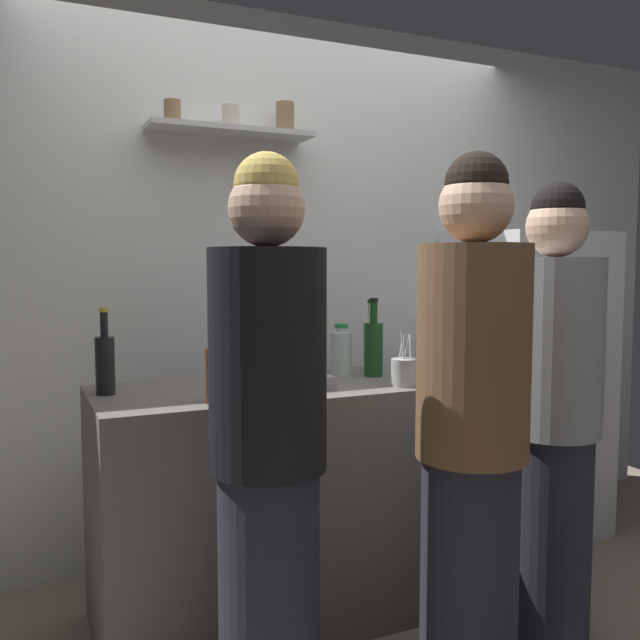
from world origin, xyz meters
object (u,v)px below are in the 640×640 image
baking_pan (283,382)px  wine_bottle_green_glass (373,347)px  wine_bottle_pale_glass (371,343)px  person_blonde (268,453)px  person_brown_jacket (472,442)px  person_grey_hoodie (552,422)px  utensil_holder (404,372)px  refrigerator (525,382)px  water_bottle_plastic (341,352)px  wine_bottle_dark_glass (105,362)px  wine_bottle_amber_glass (215,373)px

baking_pan → wine_bottle_green_glass: (0.45, 0.10, 0.10)m
baking_pan → wine_bottle_pale_glass: (0.54, 0.30, 0.09)m
person_blonde → person_brown_jacket: (0.60, -0.17, 0.01)m
wine_bottle_green_glass → person_grey_hoodie: size_ratio=0.20×
utensil_holder → wine_bottle_pale_glass: (0.10, 0.45, 0.06)m
refrigerator → utensil_holder: (-1.08, -0.53, 0.21)m
refrigerator → utensil_holder: 1.22m
person_grey_hoodie → water_bottle_plastic: bearing=149.6°
wine_bottle_pale_glass → person_brown_jacket: person_brown_jacket is taller
wine_bottle_green_glass → person_brown_jacket: person_brown_jacket is taller
person_grey_hoodie → wine_bottle_pale_glass: bearing=134.8°
refrigerator → wine_bottle_pale_glass: bearing=-175.1°
wine_bottle_pale_glass → water_bottle_plastic: size_ratio=1.42×
baking_pan → wine_bottle_dark_glass: wine_bottle_dark_glass is taller
wine_bottle_dark_glass → baking_pan: bearing=-13.5°
refrigerator → wine_bottle_amber_glass: bearing=-163.5°
wine_bottle_pale_glass → wine_bottle_amber_glass: wine_bottle_pale_glass is taller
refrigerator → wine_bottle_green_glass: bearing=-165.5°
wine_bottle_amber_glass → wine_bottle_dark_glass: (-0.32, 0.31, 0.01)m
wine_bottle_pale_glass → baking_pan: bearing=-151.4°
baking_pan → person_blonde: (-0.27, -0.56, -0.10)m
wine_bottle_pale_glass → person_brown_jacket: 1.07m
wine_bottle_green_glass → wine_bottle_dark_glass: (-1.08, 0.05, -0.01)m
utensil_holder → person_brown_jacket: (-0.11, -0.58, -0.12)m
person_grey_hoodie → baking_pan: bearing=172.9°
wine_bottle_pale_glass → water_bottle_plastic: wine_bottle_pale_glass is taller
baking_pan → utensil_holder: size_ratio=1.59×
wine_bottle_green_glass → water_bottle_plastic: (-0.11, 0.09, -0.03)m
baking_pan → water_bottle_plastic: bearing=29.0°
baking_pan → wine_bottle_pale_glass: size_ratio=1.09×
wine_bottle_green_glass → water_bottle_plastic: size_ratio=1.50×
wine_bottle_amber_glass → water_bottle_plastic: size_ratio=1.27×
utensil_holder → refrigerator: bearing=26.3°
person_grey_hoodie → wine_bottle_amber_glass: bearing=-172.1°
refrigerator → baking_pan: 1.58m
wine_bottle_amber_glass → water_bottle_plastic: wine_bottle_amber_glass is taller
baking_pan → person_grey_hoodie: size_ratio=0.20×
refrigerator → water_bottle_plastic: bearing=-170.8°
baking_pan → person_brown_jacket: (0.33, -0.73, -0.09)m
person_blonde → water_bottle_plastic: bearing=-88.7°
person_grey_hoodie → person_brown_jacket: bearing=-132.7°
wine_bottle_pale_glass → wine_bottle_green_glass: bearing=-115.7°
wine_bottle_amber_glass → wine_bottle_dark_glass: wine_bottle_dark_glass is taller
wine_bottle_amber_glass → person_brown_jacket: (0.64, -0.57, -0.17)m
wine_bottle_dark_glass → person_grey_hoodie: 1.62m
baking_pan → wine_bottle_amber_glass: 0.36m
baking_pan → person_blonde: 0.63m
utensil_holder → wine_bottle_pale_glass: bearing=77.4°
wine_bottle_amber_glass → person_blonde: 0.44m
wine_bottle_dark_glass → water_bottle_plastic: 0.97m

